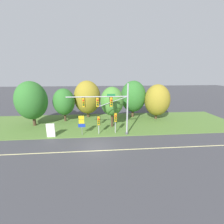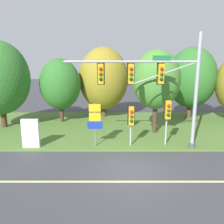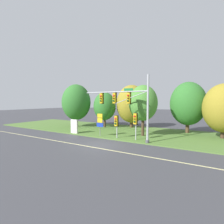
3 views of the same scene
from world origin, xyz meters
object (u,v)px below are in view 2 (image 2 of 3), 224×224
at_px(info_kiosk, 30,134).
at_px(tree_behind_signpost, 103,79).
at_px(tree_tall_centre, 190,78).
at_px(tree_mid_verge, 155,80).
at_px(pedestrian_signal_near_kerb, 130,118).
at_px(pedestrian_signal_further_along, 167,112).
at_px(traffic_signal_mast, 155,81).
at_px(route_sign_post, 94,120).
at_px(tree_left_of_mast, 59,84).

bearing_deg(info_kiosk, tree_behind_signpost, 63.89).
relative_size(tree_tall_centre, info_kiosk, 3.73).
distance_m(tree_mid_verge, info_kiosk, 9.87).
relative_size(tree_behind_signpost, info_kiosk, 3.75).
distance_m(tree_behind_signpost, info_kiosk, 10.51).
xyz_separation_m(pedestrian_signal_near_kerb, pedestrian_signal_further_along, (2.40, 0.15, 0.32)).
relative_size(pedestrian_signal_near_kerb, tree_behind_signpost, 0.39).
xyz_separation_m(pedestrian_signal_further_along, tree_mid_verge, (-0.24, 2.93, 1.93)).
relative_size(pedestrian_signal_near_kerb, tree_mid_verge, 0.42).
relative_size(tree_behind_signpost, tree_tall_centre, 1.00).
xyz_separation_m(traffic_signal_mast, tree_tall_centre, (5.29, 8.55, -0.26)).
height_order(pedestrian_signal_further_along, tree_behind_signpost, tree_behind_signpost).
height_order(traffic_signal_mast, route_sign_post, traffic_signal_mast).
relative_size(tree_left_of_mast, tree_mid_verge, 0.91).
xyz_separation_m(pedestrian_signal_near_kerb, info_kiosk, (-6.56, -0.24, -1.00)).
xyz_separation_m(traffic_signal_mast, pedestrian_signal_further_along, (0.97, 0.43, -2.07)).
bearing_deg(traffic_signal_mast, info_kiosk, 179.71).
bearing_deg(tree_tall_centre, traffic_signal_mast, -121.76).
height_order(pedestrian_signal_near_kerb, tree_behind_signpost, tree_behind_signpost).
height_order(tree_behind_signpost, tree_mid_verge, tree_behind_signpost).
height_order(tree_left_of_mast, tree_behind_signpost, tree_behind_signpost).
bearing_deg(tree_mid_verge, route_sign_post, -145.52).
relative_size(traffic_signal_mast, tree_mid_verge, 1.29).
distance_m(pedestrian_signal_further_along, tree_tall_centre, 9.38).
bearing_deg(traffic_signal_mast, pedestrian_signal_near_kerb, 168.91).
distance_m(pedestrian_signal_near_kerb, tree_mid_verge, 4.38).
relative_size(tree_left_of_mast, tree_tall_centre, 0.84).
relative_size(route_sign_post, info_kiosk, 1.53).
height_order(pedestrian_signal_near_kerb, info_kiosk, pedestrian_signal_near_kerb).
height_order(pedestrian_signal_further_along, tree_left_of_mast, tree_left_of_mast).
relative_size(pedestrian_signal_further_along, tree_tall_centre, 0.44).
bearing_deg(route_sign_post, tree_tall_centre, 42.38).
xyz_separation_m(pedestrian_signal_near_kerb, tree_left_of_mast, (-6.08, 6.60, 1.62)).
bearing_deg(tree_left_of_mast, traffic_signal_mast, -42.49).
xyz_separation_m(route_sign_post, tree_left_of_mast, (-3.71, 6.63, 1.76)).
xyz_separation_m(pedestrian_signal_further_along, tree_tall_centre, (4.33, 8.12, 1.81)).
relative_size(pedestrian_signal_further_along, info_kiosk, 1.64).
distance_m(tree_tall_centre, info_kiosk, 16.08).
bearing_deg(tree_mid_verge, tree_left_of_mast, 156.85).
bearing_deg(tree_mid_verge, traffic_signal_mast, -102.13).
relative_size(traffic_signal_mast, pedestrian_signal_further_along, 2.69).
relative_size(traffic_signal_mast, tree_tall_centre, 1.18).
height_order(pedestrian_signal_further_along, tree_mid_verge, tree_mid_verge).
relative_size(traffic_signal_mast, tree_left_of_mast, 1.42).
xyz_separation_m(traffic_signal_mast, tree_behind_signpost, (-3.56, 9.09, -0.38)).
bearing_deg(tree_tall_centre, pedestrian_signal_further_along, -118.05).
xyz_separation_m(pedestrian_signal_further_along, tree_behind_signpost, (-4.52, 8.66, 1.69)).
bearing_deg(traffic_signal_mast, tree_left_of_mast, 137.51).
xyz_separation_m(pedestrian_signal_near_kerb, tree_behind_signpost, (-2.12, 8.81, 2.00)).
distance_m(pedestrian_signal_near_kerb, pedestrian_signal_further_along, 2.43).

